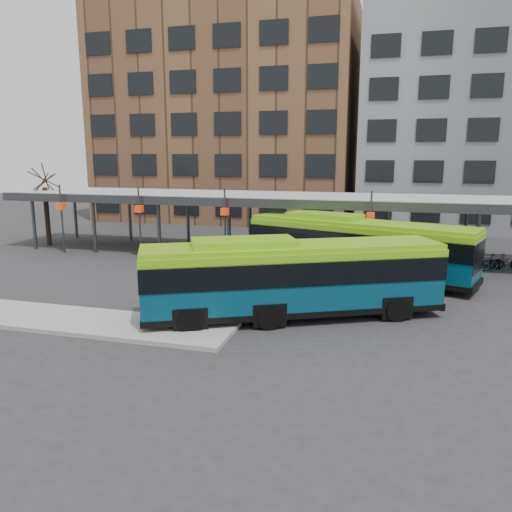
{
  "coord_description": "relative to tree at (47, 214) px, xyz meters",
  "views": [
    {
      "loc": [
        7.17,
        -20.07,
        6.9
      ],
      "look_at": [
        0.65,
        3.8,
        1.8
      ],
      "focal_mm": 35.0,
      "sensor_mm": 36.0,
      "label": 1
    }
  ],
  "objects": [
    {
      "name": "ground",
      "position": [
        18.0,
        -12.0,
        -2.43
      ],
      "size": [
        120.0,
        120.0,
        0.0
      ],
      "primitive_type": "plane",
      "color": "#28282B",
      "rests_on": "ground"
    },
    {
      "name": "boarding_island",
      "position": [
        12.5,
        -15.0,
        -2.34
      ],
      "size": [
        14.0,
        3.0,
        0.18
      ],
      "primitive_type": "cube",
      "color": "gray",
      "rests_on": "ground"
    },
    {
      "name": "canopy",
      "position": [
        17.94,
        0.87,
        1.47
      ],
      "size": [
        40.0,
        6.53,
        4.8
      ],
      "color": "#999B9E",
      "rests_on": "ground"
    },
    {
      "name": "tree",
      "position": [
        0.0,
        0.0,
        0.0
      ],
      "size": [
        1.64,
        1.64,
        5.6
      ],
      "color": "black",
      "rests_on": "ground"
    },
    {
      "name": "building_brick",
      "position": [
        8.0,
        20.0,
        8.57
      ],
      "size": [
        26.0,
        14.0,
        22.0
      ],
      "primitive_type": "cube",
      "color": "brown",
      "rests_on": "ground"
    },
    {
      "name": "building_grey",
      "position": [
        34.0,
        20.0,
        7.57
      ],
      "size": [
        24.0,
        14.0,
        20.0
      ],
      "primitive_type": "cube",
      "color": "slate",
      "rests_on": "ground"
    },
    {
      "name": "bus_front",
      "position": [
        21.24,
        -11.98,
        -0.62
      ],
      "size": [
        12.53,
        7.9,
        3.48
      ],
      "rotation": [
        0.0,
        0.0,
        0.45
      ],
      "color": "#073E57",
      "rests_on": "ground"
    },
    {
      "name": "bus_rear",
      "position": [
        23.38,
        -4.01,
        -0.6
      ],
      "size": [
        12.93,
        6.72,
        3.51
      ],
      "rotation": [
        0.0,
        0.0,
        -0.33
      ],
      "color": "#073E57",
      "rests_on": "ground"
    },
    {
      "name": "bike_rack",
      "position": [
        30.55,
        -0.14,
        -1.97
      ],
      "size": [
        4.69,
        1.36,
        1.01
      ],
      "color": "slate",
      "rests_on": "ground"
    }
  ]
}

